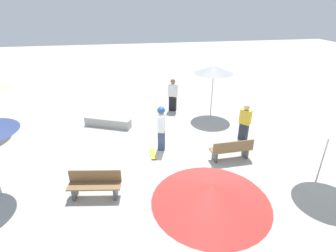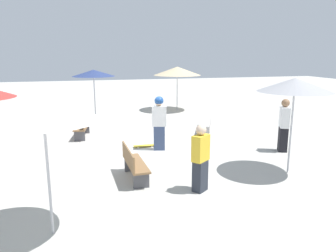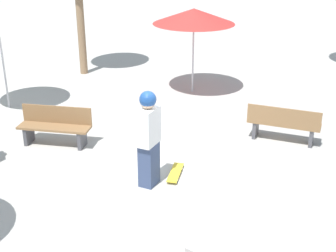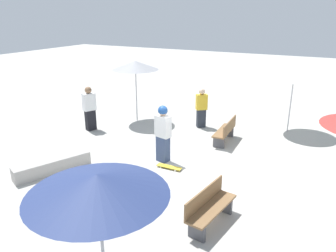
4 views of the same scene
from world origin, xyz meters
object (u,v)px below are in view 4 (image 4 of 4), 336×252
Objects in this scene: concrete_ledge at (53,166)px; shade_umbrella_white at (294,74)px; bench_near at (226,131)px; shade_umbrella_grey at (135,65)px; shade_umbrella_navy at (97,185)px; skateboard at (169,167)px; bystander_watching at (201,108)px; bench_far at (209,207)px; bystander_far at (90,109)px; skater_main at (163,132)px.

shade_umbrella_white is at bearing 140.80° from concrete_ledge.
shade_umbrella_grey reaches higher than bench_near.
shade_umbrella_navy is (8.48, 4.86, -0.11)m from shade_umbrella_grey.
shade_umbrella_navy is at bearing -177.59° from bench_near.
skateboard is 0.49× the size of bystander_watching.
bench_near is at bearing -157.14° from bench_far.
bench_near is 1.87m from bystander_watching.
bystander_far is at bearing -138.38° from shade_umbrella_navy.
concrete_ledge is at bearing 29.97° from bystander_watching.
skater_main is 1.03× the size of bystander_far.
skater_main is 2.84m from bench_near.
bench_near and bench_far have the same top height.
skateboard is at bearing 44.16° from shade_umbrella_grey.
bystander_far is (-1.23, -3.99, -0.11)m from skater_main.
shade_umbrella_grey reaches higher than skater_main.
bench_near is at bearing 73.11° from skateboard.
bench_near is (-4.70, 3.81, 0.22)m from concrete_ledge.
bench_far is at bearing 168.59° from shade_umbrella_navy.
bench_far is at bearing 75.80° from bystander_watching.
shade_umbrella_grey is at bearing -175.53° from concrete_ledge.
skater_main is 4.50m from shade_umbrella_grey.
shade_umbrella_navy reaches higher than bystander_far.
bystander_far is at bearing -63.91° from shade_umbrella_white.
shade_umbrella_white is 1.40× the size of bystander_far.
bystander_watching is at bearing 49.06° from bench_near.
shade_umbrella_navy is 9.37m from bystander_watching.
concrete_ledge is at bearing -125.54° from shade_umbrella_navy.
bystander_far is (-1.65, -4.43, 0.83)m from skateboard.
skater_main is 4.18m from bystander_far.
concrete_ledge is 3.82m from bystander_far.
concrete_ledge is 0.90× the size of shade_umbrella_navy.
shade_umbrella_grey is 1.47× the size of bystander_far.
skater_main is 1.11m from skateboard.
skater_main reaches higher than bystander_watching.
shade_umbrella_navy reaches higher than concrete_ledge.
concrete_ledge is 1.36× the size of bench_far.
bystander_far is (-3.46, -1.46, 0.68)m from concrete_ledge.
shade_umbrella_navy is (2.96, -0.60, 1.90)m from bench_far.
bench_far is (0.22, 5.04, 0.22)m from concrete_ledge.
bench_far is (4.92, 1.23, 0.00)m from bench_near.
skater_main is 1.12× the size of bench_far.
shade_umbrella_grey is at bearing 146.95° from skater_main.
bench_near is at bearing 75.93° from skater_main.
bench_near is at bearing 103.41° from bystander_watching.
bystander_watching reaches higher than bench_near.
shade_umbrella_grey reaches higher than bench_far.
shade_umbrella_grey is at bearing 133.44° from skateboard.
shade_umbrella_white is (-6.96, 5.67, 2.10)m from concrete_ledge.
bench_far is at bearing -31.30° from skater_main.
shade_umbrella_navy is (3.17, 4.44, 2.12)m from concrete_ledge.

